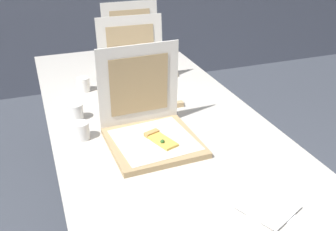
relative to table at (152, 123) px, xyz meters
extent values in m
cube|color=beige|center=(0.00, 0.00, 0.03)|extent=(0.89, 2.01, 0.03)
cylinder|color=#38383D|center=(-0.38, 0.94, -0.33)|extent=(0.04, 0.04, 0.69)
cylinder|color=#38383D|center=(0.38, 0.94, -0.33)|extent=(0.04, 0.04, 0.69)
cube|color=tan|center=(-0.08, -0.26, 0.06)|extent=(0.34, 0.34, 0.02)
cube|color=silver|center=(-0.07, -0.26, 0.07)|extent=(0.31, 0.31, 0.00)
cube|color=white|center=(-0.08, -0.09, 0.24)|extent=(0.33, 0.03, 0.33)
cube|color=tan|center=(-0.08, -0.10, 0.24)|extent=(0.24, 0.02, 0.24)
cube|color=#E5B74C|center=(-0.05, -0.28, 0.08)|extent=(0.10, 0.14, 0.01)
cube|color=tan|center=(-0.07, -0.22, 0.08)|extent=(0.07, 0.04, 0.02)
sphere|color=#2D6628|center=(-0.06, -0.30, 0.09)|extent=(0.02, 0.02, 0.02)
cube|color=tan|center=(0.00, 0.19, 0.06)|extent=(0.35, 0.35, 0.02)
cube|color=silver|center=(0.01, 0.18, 0.07)|extent=(0.30, 0.30, 0.00)
cube|color=white|center=(0.01, 0.37, 0.24)|extent=(0.33, 0.05, 0.33)
cube|color=tan|center=(0.01, 0.36, 0.23)|extent=(0.24, 0.03, 0.24)
cube|color=#E0B266|center=(0.05, 0.13, 0.08)|extent=(0.12, 0.14, 0.01)
cube|color=tan|center=(0.02, 0.19, 0.08)|extent=(0.07, 0.05, 0.02)
sphere|color=red|center=(0.03, 0.13, 0.09)|extent=(0.02, 0.02, 0.02)
cube|color=tan|center=(0.11, 0.54, 0.06)|extent=(0.33, 0.33, 0.02)
cube|color=silver|center=(0.11, 0.55, 0.07)|extent=(0.31, 0.31, 0.00)
cube|color=white|center=(0.11, 0.72, 0.24)|extent=(0.33, 0.03, 0.33)
cube|color=tan|center=(0.11, 0.71, 0.23)|extent=(0.24, 0.02, 0.24)
cylinder|color=white|center=(0.13, 0.54, 0.10)|extent=(0.03, 0.03, 0.00)
cylinder|color=white|center=(0.14, 0.54, 0.09)|extent=(0.01, 0.00, 0.03)
cylinder|color=white|center=(0.12, 0.54, 0.09)|extent=(0.01, 0.00, 0.03)
cylinder|color=white|center=(0.12, 0.53, 0.09)|extent=(0.01, 0.00, 0.03)
cylinder|color=white|center=(-0.24, 0.36, 0.08)|extent=(0.06, 0.06, 0.07)
cylinder|color=white|center=(-0.33, -0.11, 0.08)|extent=(0.06, 0.06, 0.07)
cylinder|color=white|center=(-0.32, 0.07, 0.08)|extent=(0.06, 0.06, 0.07)
cube|color=white|center=(0.13, -0.71, 0.05)|extent=(0.18, 0.18, 0.00)
cube|color=white|center=(0.13, -0.72, 0.05)|extent=(0.12, 0.12, 0.00)
cube|color=white|center=(0.13, -0.72, 0.06)|extent=(0.19, 0.19, 0.00)
camera|label=1|loc=(-0.47, -1.47, 0.83)|focal=41.49mm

